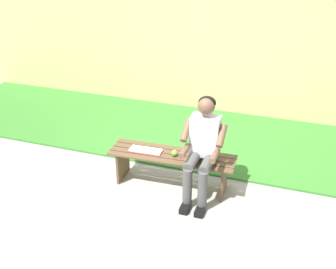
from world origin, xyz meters
TOP-DOWN VIEW (x-y plane):
  - ground_plane at (1.01, 1.00)m, footprint 10.00×7.00m
  - grass_strip at (0.00, -1.46)m, footprint 9.00×2.20m
  - brick_wall at (0.50, -2.56)m, footprint 9.50×0.24m
  - bench_near at (0.00, 0.00)m, footprint 1.58×0.49m
  - person_seated at (-0.40, 0.10)m, footprint 0.50×0.69m
  - apple at (-0.04, 0.02)m, footprint 0.08×0.08m
  - book_open at (0.33, 0.03)m, footprint 0.42×0.17m

SIDE VIEW (x-z plane):
  - ground_plane at x=1.01m, z-range -0.04..0.00m
  - grass_strip at x=0.00m, z-range 0.00..0.03m
  - bench_near at x=0.00m, z-range 0.11..0.56m
  - book_open at x=0.33m, z-range 0.45..0.47m
  - apple at x=-0.04m, z-range 0.45..0.53m
  - person_seated at x=-0.40m, z-range 0.06..1.31m
  - brick_wall at x=0.50m, z-range 0.00..2.35m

